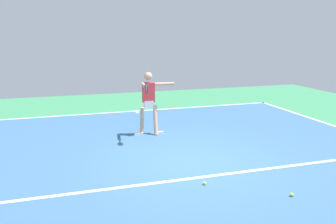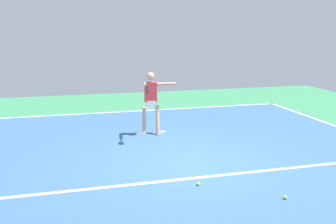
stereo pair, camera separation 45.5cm
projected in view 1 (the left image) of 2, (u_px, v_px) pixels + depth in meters
The scene contains 8 objects.
ground_plane at pixel (192, 162), 8.14m from camera, with size 19.74×19.74×0.00m, color #388456.
court_surface at pixel (192, 162), 8.14m from camera, with size 10.83×11.46×0.00m, color #38608E.
court_line_baseline_near at pixel (136, 111), 13.43m from camera, with size 10.83×0.10×0.01m, color white.
court_line_service at pixel (208, 176), 7.34m from camera, with size 8.12×0.10×0.01m, color white.
court_line_centre_mark at pixel (137, 112), 13.24m from camera, with size 0.10×0.30×0.01m, color white.
tennis_player at pixel (149, 99), 10.11m from camera, with size 1.13×1.21×1.78m.
tennis_ball_centre_court at pixel (292, 195), 6.44m from camera, with size 0.07×0.07×0.07m, color #CCE033.
tennis_ball_near_service_line at pixel (205, 183), 6.93m from camera, with size 0.07×0.07×0.07m, color #C6E53D.
Camera 1 is at (2.86, 7.18, 2.84)m, focal length 39.10 mm.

